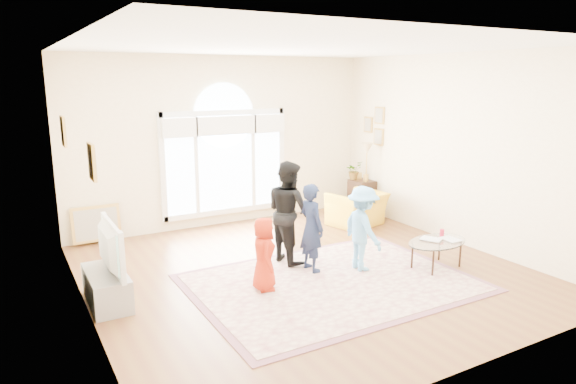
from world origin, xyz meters
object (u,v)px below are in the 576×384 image
area_rug (332,283)px  television (104,248)px  tv_console (107,288)px  armchair (357,209)px  coffee_table (437,242)px

area_rug → television: bearing=163.0°
area_rug → tv_console: bearing=163.1°
tv_console → armchair: bearing=14.9°
area_rug → coffee_table: 1.75m
television → armchair: size_ratio=1.13×
television → area_rug: bearing=-17.0°
television → coffee_table: bearing=-14.1°
area_rug → television: (-2.83, 0.86, 0.73)m
tv_console → coffee_table: (4.52, -1.14, 0.19)m
area_rug → armchair: 3.00m
area_rug → tv_console: tv_console is taller
armchair → area_rug: bearing=34.2°
coffee_table → area_rug: bearing=162.9°
coffee_table → armchair: 2.47m
coffee_table → armchair: size_ratio=1.13×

